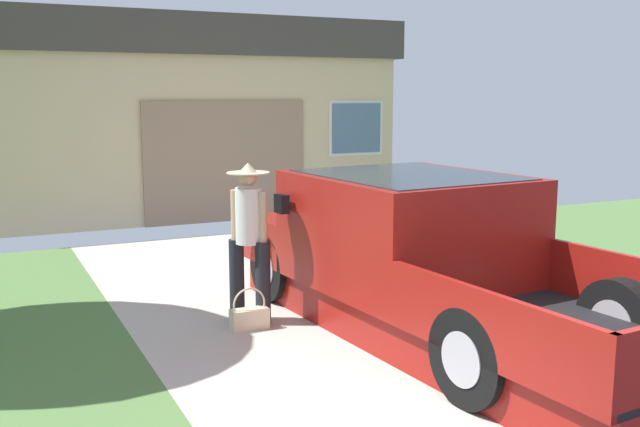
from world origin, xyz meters
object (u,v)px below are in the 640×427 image
Objects in this scene: house_with_garage at (149,115)px; wheeled_trash_bin at (419,193)px; pickup_truck at (419,259)px; person_with_hat at (249,237)px; handbag at (249,317)px.

house_with_garage is 8.24× the size of wheeled_trash_bin.
person_with_hat is at bearing 144.96° from pickup_truck.
house_with_garage reaches higher than pickup_truck.
handbag is at bearing -61.65° from person_with_hat.
pickup_truck reaches higher than handbag.
house_with_garage reaches higher than person_with_hat.
person_with_hat reaches higher than wheeled_trash_bin.
pickup_truck is 4.86× the size of wheeled_trash_bin.
wheeled_trash_bin is at bearing 52.21° from pickup_truck.
house_with_garage is at bearing 89.07° from pickup_truck.
handbag is 9.22m from house_with_garage.
handbag is (-1.63, 0.67, -0.59)m from pickup_truck.
person_with_hat is 8.85m from house_with_garage.
person_with_hat is at bearing 67.99° from handbag.
pickup_truck reaches higher than wheeled_trash_bin.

